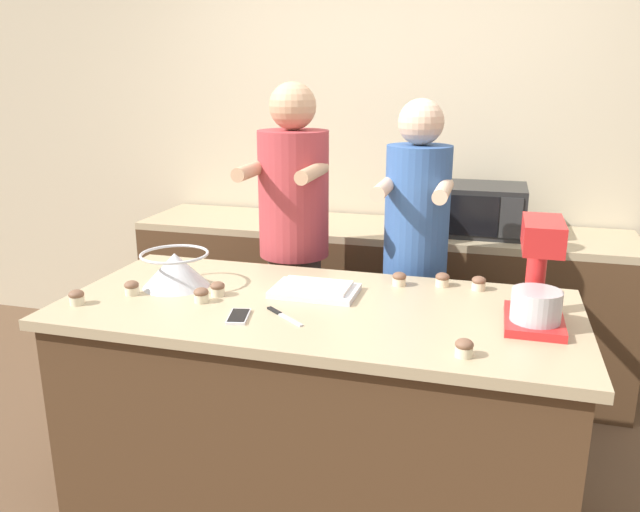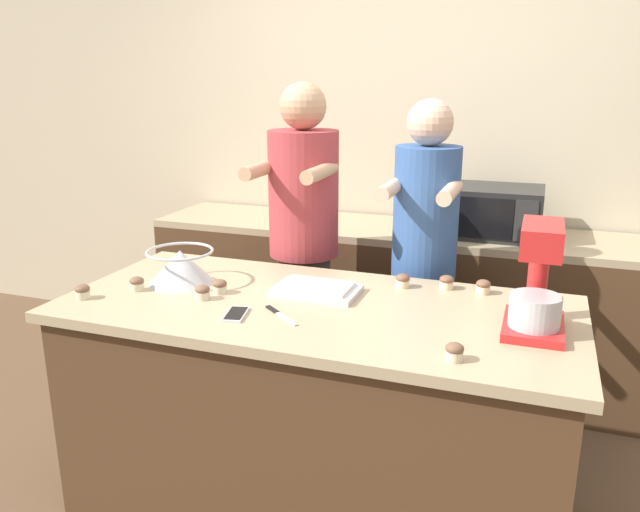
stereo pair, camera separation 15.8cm
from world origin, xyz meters
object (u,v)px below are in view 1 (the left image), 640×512
Objects in this scene: knife at (282,315)px; cupcake_6 at (442,279)px; cupcake_2 at (201,295)px; cupcake_4 at (464,348)px; cupcake_3 at (479,283)px; cell_phone at (239,316)px; cupcake_5 at (132,288)px; mixing_bowl at (175,268)px; cupcake_1 at (399,279)px; cupcake_7 at (77,297)px; stand_mixer at (538,280)px; microwave_oven at (473,209)px; cupcake_0 at (218,289)px; person_left at (294,250)px; person_right at (415,265)px; baking_tray at (315,289)px.

cupcake_6 reaches higher than knife.
cupcake_2 is 1.00× the size of cupcake_4.
cupcake_3 is (0.68, 0.49, 0.03)m from knife.
cell_phone is 0.99m from cupcake_3.
cupcake_5 is (-1.33, -0.44, 0.00)m from cupcake_3.
cupcake_6 is at bearing 15.67° from mixing_bowl.
cupcake_1 is 1.00× the size of cupcake_7.
cupcake_7 is at bearing -132.42° from cupcake_5.
mixing_bowl reaches higher than cupcake_6.
mixing_bowl is 4.84× the size of cupcake_4.
cupcake_1 is 1.09m from cupcake_5.
stand_mixer is 0.69× the size of microwave_oven.
mixing_bowl is 4.84× the size of cupcake_6.
microwave_oven is 1.87m from cupcake_5.
cupcake_4 is (0.98, -0.31, 0.00)m from cupcake_0.
microwave_oven is 9.50× the size of cupcake_2.
cupcake_4 is 1.00× the size of cupcake_7.
mixing_bowl is (-0.31, -0.62, 0.06)m from person_left.
cupcake_6 is (0.16, -0.32, 0.04)m from person_right.
cupcake_3 is (0.07, -0.94, -0.12)m from microwave_oven.
cupcake_0 and cupcake_4 have the same top height.
cupcake_6 is 1.00× the size of cupcake_7.
cupcake_5 reaches higher than cell_phone.
cupcake_4 and cupcake_6 have the same top height.
microwave_oven is (0.56, 1.17, 0.13)m from baking_tray.
baking_tray is 0.38m from cell_phone.
cell_phone is 2.67× the size of cupcake_2.
cell_phone is 0.27m from cupcake_0.
person_left is 29.35× the size of cupcake_4.
cupcake_4 is (-0.02, -0.66, 0.00)m from cupcake_3.
cupcake_0 is at bearing -135.44° from person_right.
cupcake_1 is 1.00× the size of cupcake_3.
knife is (0.15, 0.06, -0.00)m from cell_phone.
cupcake_0 is (-0.32, 0.14, 0.03)m from knife.
cupcake_4 is at bearing -17.59° from cupcake_0.
mixing_bowl is at bearing 49.05° from cupcake_7.
person_right reaches higher than stand_mixer.
cupcake_7 is (-0.14, -0.16, 0.00)m from cupcake_5.
cupcake_4 reaches higher than cell_phone.
person_right is (0.60, -0.00, -0.03)m from person_left.
cupcake_4 is 1.33m from cupcake_5.
person_left reaches higher than cupcake_4.
cupcake_5 is (-1.26, -1.38, -0.12)m from microwave_oven.
person_left is 29.35× the size of cupcake_5.
person_left is 29.35× the size of cupcake_3.
cupcake_0 is 1.00× the size of cupcake_2.
cupcake_4 is at bearing -88.16° from microwave_oven.
person_left is at bearing 148.85° from stand_mixer.
cupcake_7 is at bearing -171.27° from stand_mixer.
cupcake_4 is (0.28, -1.00, 0.04)m from person_right.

